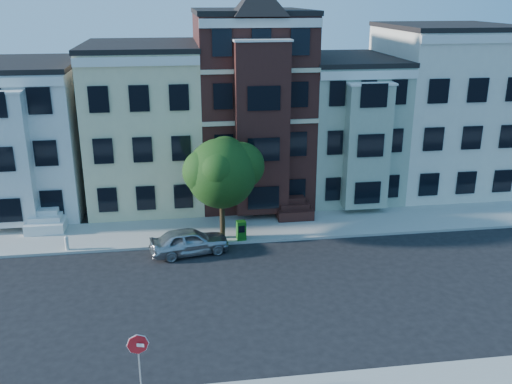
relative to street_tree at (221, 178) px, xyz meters
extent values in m
plane|color=black|center=(2.68, -6.73, -3.69)|extent=(120.00, 120.00, 0.00)
cube|color=#9E9B93|center=(2.68, 1.27, -3.61)|extent=(60.00, 4.00, 0.15)
cube|color=silver|center=(-12.32, 7.77, 0.81)|extent=(8.00, 9.00, 9.00)
cube|color=beige|center=(-4.32, 7.77, 1.31)|extent=(7.00, 9.00, 10.00)
cube|color=#381714|center=(2.68, 7.77, 2.31)|extent=(7.00, 9.00, 12.00)
cube|color=#9EAC95|center=(9.18, 7.77, 0.81)|extent=(6.00, 9.00, 9.00)
cube|color=silver|center=(16.18, 7.77, 1.81)|extent=(8.00, 9.00, 11.00)
imported|color=#ACB0B6|center=(-1.91, -1.53, -2.97)|extent=(4.43, 2.45, 1.43)
cube|color=#185F16|center=(1.01, -0.43, -2.98)|extent=(0.54, 0.49, 1.10)
cylinder|color=beige|center=(-8.44, -0.43, -3.22)|extent=(0.29, 0.29, 0.63)
camera|label=1|loc=(-2.40, -29.60, 9.48)|focal=40.00mm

